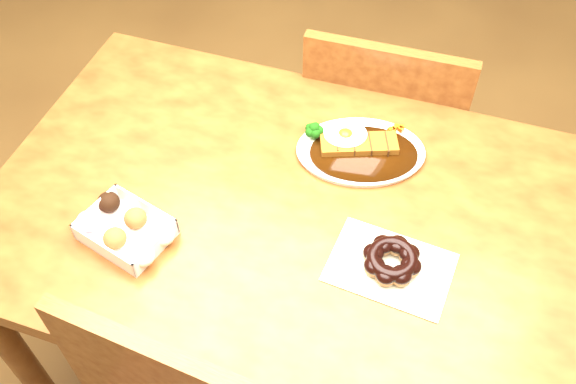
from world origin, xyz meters
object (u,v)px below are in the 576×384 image
(table, at_px, (282,234))
(donut_box, at_px, (125,229))
(chair_far, at_px, (383,134))
(pon_de_ring, at_px, (392,261))
(katsu_curry_plate, at_px, (359,148))

(table, height_order, donut_box, donut_box)
(chair_far, relative_size, pon_de_ring, 3.66)
(katsu_curry_plate, relative_size, donut_box, 1.60)
(table, distance_m, donut_box, 0.33)
(donut_box, bearing_deg, table, 32.68)
(table, bearing_deg, chair_far, 78.06)
(table, height_order, chair_far, chair_far)
(donut_box, height_order, pon_de_ring, donut_box)
(table, distance_m, pon_de_ring, 0.28)
(table, relative_size, pon_de_ring, 5.05)
(donut_box, relative_size, pon_de_ring, 0.83)
(chair_far, bearing_deg, table, 76.25)
(pon_de_ring, bearing_deg, donut_box, -169.53)
(katsu_curry_plate, bearing_deg, chair_far, 89.20)
(table, height_order, katsu_curry_plate, katsu_curry_plate)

